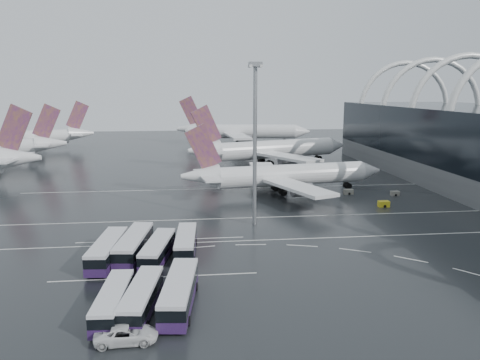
{
  "coord_description": "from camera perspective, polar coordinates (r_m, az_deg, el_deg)",
  "views": [
    {
      "loc": [
        -19.09,
        -76.43,
        25.1
      ],
      "look_at": [
        -8.82,
        15.32,
        7.0
      ],
      "focal_mm": 35.0,
      "sensor_mm": 36.0,
      "label": 1
    }
  ],
  "objects": [
    {
      "name": "lane_marking_far",
      "position": [
        120.62,
        2.86,
        -0.93
      ],
      "size": [
        120.0,
        0.25,
        0.01
      ],
      "primitive_type": "cube",
      "color": "silver",
      "rests_on": "ground"
    },
    {
      "name": "ground",
      "position": [
        82.68,
        7.32,
        -6.67
      ],
      "size": [
        420.0,
        420.0,
        0.0
      ],
      "primitive_type": "plane",
      "color": "black",
      "rests_on": "ground"
    },
    {
      "name": "bus_row_far_a",
      "position": [
        56.07,
        -15.21,
        -14.06
      ],
      "size": [
        3.39,
        12.24,
        2.98
      ],
      "rotation": [
        0.0,
        0.0,
        1.52
      ],
      "color": "#2B143E",
      "rests_on": "ground"
    },
    {
      "name": "airliner_gate_c",
      "position": [
        216.49,
        0.08,
        5.89
      ],
      "size": [
        61.47,
        56.21,
        21.89
      ],
      "rotation": [
        0.0,
        0.0,
        -0.14
      ],
      "color": "silver",
      "rests_on": "ground"
    },
    {
      "name": "van_curve_a",
      "position": [
        50.64,
        -13.69,
        -17.82
      ],
      "size": [
        6.43,
        3.18,
        1.75
      ],
      "primitive_type": "imported",
      "rotation": [
        0.0,
        0.0,
        1.61
      ],
      "color": "silver",
      "rests_on": "ground"
    },
    {
      "name": "gse_cart_belly_a",
      "position": [
        105.64,
        17.11,
        -2.8
      ],
      "size": [
        2.33,
        1.38,
        1.27
      ],
      "primitive_type": "cube",
      "color": "gold",
      "rests_on": "ground"
    },
    {
      "name": "airliner_main",
      "position": [
        113.51,
        5.2,
        0.51
      ],
      "size": [
        51.25,
        44.46,
        17.38
      ],
      "rotation": [
        0.0,
        0.0,
        0.16
      ],
      "color": "silver",
      "rests_on": "ground"
    },
    {
      "name": "floodlight_mast",
      "position": [
        84.96,
        1.84,
        6.75
      ],
      "size": [
        2.28,
        2.28,
        29.69
      ],
      "color": "gray",
      "rests_on": "ground"
    },
    {
      "name": "bus_row_far_b",
      "position": [
        56.03,
        -11.9,
        -13.85
      ],
      "size": [
        4.34,
        12.74,
        3.08
      ],
      "rotation": [
        0.0,
        0.0,
        1.45
      ],
      "color": "#2B143E",
      "rests_on": "ground"
    },
    {
      "name": "lane_marking_near",
      "position": [
        80.83,
        7.66,
        -7.1
      ],
      "size": [
        120.0,
        0.25,
        0.01
      ],
      "primitive_type": "cube",
      "color": "silver",
      "rests_on": "ground"
    },
    {
      "name": "bus_bay_line_south",
      "position": [
        65.62,
        -10.4,
        -11.58
      ],
      "size": [
        28.0,
        0.25,
        0.01
      ],
      "primitive_type": "cube",
      "color": "silver",
      "rests_on": "ground"
    },
    {
      "name": "airliner_gate_b",
      "position": [
        155.59,
        3.51,
        3.67
      ],
      "size": [
        57.05,
        50.66,
        20.25
      ],
      "rotation": [
        0.0,
        0.0,
        0.31
      ],
      "color": "silver",
      "rests_on": "ground"
    },
    {
      "name": "bus_row_far_c",
      "position": [
        56.32,
        -7.4,
        -13.36
      ],
      "size": [
        4.66,
        14.12,
        3.41
      ],
      "rotation": [
        0.0,
        0.0,
        1.46
      ],
      "color": "#2B143E",
      "rests_on": "ground"
    },
    {
      "name": "bus_row_near_a",
      "position": [
        71.92,
        -15.85,
        -8.21
      ],
      "size": [
        4.28,
        13.87,
        3.36
      ],
      "rotation": [
        0.0,
        0.0,
        1.48
      ],
      "color": "#2B143E",
      "rests_on": "ground"
    },
    {
      "name": "bus_row_near_d",
      "position": [
        73.22,
        -6.62,
        -7.61
      ],
      "size": [
        3.54,
        12.83,
        3.13
      ],
      "rotation": [
        0.0,
        0.0,
        1.52
      ],
      "color": "#2B143E",
      "rests_on": "ground"
    },
    {
      "name": "lane_marking_mid",
      "position": [
        93.88,
        5.6,
        -4.47
      ],
      "size": [
        120.0,
        0.25,
        0.01
      ],
      "primitive_type": "cube",
      "color": "silver",
      "rests_on": "ground"
    },
    {
      "name": "jet_remote_far",
      "position": [
        212.51,
        -23.37,
        4.81
      ],
      "size": [
        45.94,
        37.26,
        20.15
      ],
      "rotation": [
        0.0,
        0.0,
        3.4
      ],
      "color": "silver",
      "rests_on": "ground"
    },
    {
      "name": "bus_row_near_b",
      "position": [
        73.04,
        -12.81,
        -7.72
      ],
      "size": [
        4.88,
        14.27,
        3.44
      ],
      "rotation": [
        0.0,
        0.0,
        1.44
      ],
      "color": "#2B143E",
      "rests_on": "ground"
    },
    {
      "name": "bus_row_near_c",
      "position": [
        70.76,
        -9.99,
        -8.37
      ],
      "size": [
        4.9,
        13.03,
        3.14
      ],
      "rotation": [
        0.0,
        0.0,
        1.41
      ],
      "color": "#2B143E",
      "rests_on": "ground"
    },
    {
      "name": "gse_cart_belly_b",
      "position": [
        115.96,
        13.09,
        -1.4
      ],
      "size": [
        2.18,
        1.29,
        1.19
      ],
      "primitive_type": "cube",
      "color": "slate",
      "rests_on": "ground"
    },
    {
      "name": "gse_cart_belly_d",
      "position": [
        117.53,
        18.36,
        -1.55
      ],
      "size": [
        1.95,
        1.15,
        1.06
      ],
      "primitive_type": "cube",
      "color": "slate",
      "rests_on": "ground"
    },
    {
      "name": "bus_bay_line_north",
      "position": [
        80.59,
        -9.64,
        -7.21
      ],
      "size": [
        28.0,
        0.25,
        0.01
      ],
      "primitive_type": "cube",
      "color": "silver",
      "rests_on": "ground"
    }
  ]
}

